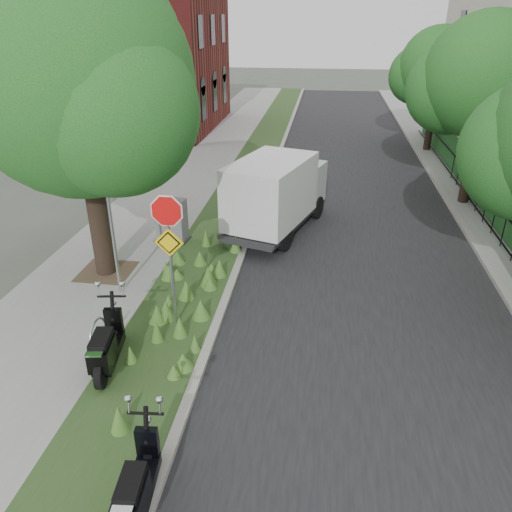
{
  "coord_description": "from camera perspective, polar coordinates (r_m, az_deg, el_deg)",
  "views": [
    {
      "loc": [
        1.7,
        -8.62,
        6.52
      ],
      "look_at": [
        0.26,
        1.93,
        1.3
      ],
      "focal_mm": 35.0,
      "sensor_mm": 36.0,
      "label": 1
    }
  ],
  "objects": [
    {
      "name": "far_tree_b",
      "position": [
        19.51,
        24.5,
        17.59
      ],
      "size": [
        4.83,
        4.31,
        6.56
      ],
      "color": "black",
      "rests_on": "ground"
    },
    {
      "name": "fence_far",
      "position": [
        20.28,
        23.32,
        7.19
      ],
      "size": [
        0.04,
        24.0,
        1.0
      ],
      "color": "black",
      "rests_on": "ground"
    },
    {
      "name": "footpath_far",
      "position": [
        20.76,
        25.69,
        5.34
      ],
      "size": [
        3.2,
        60.0,
        0.12
      ],
      "primitive_type": "cube",
      "color": "gray",
      "rests_on": "ground"
    },
    {
      "name": "bare_post",
      "position": [
        12.33,
        -16.27,
        4.12
      ],
      "size": [
        0.08,
        0.08,
        4.0
      ],
      "color": "#A5A8AD",
      "rests_on": "ground"
    },
    {
      "name": "far_tree_c",
      "position": [
        27.3,
        19.97,
        19.27
      ],
      "size": [
        4.37,
        3.89,
        5.93
      ],
      "color": "black",
      "rests_on": "ground"
    },
    {
      "name": "brick_building",
      "position": [
        32.69,
        -13.22,
        21.43
      ],
      "size": [
        9.4,
        10.4,
        8.3
      ],
      "color": "maroon",
      "rests_on": "ground"
    },
    {
      "name": "verge",
      "position": [
        19.97,
        -1.89,
        7.22
      ],
      "size": [
        2.0,
        60.0,
        0.12
      ],
      "primitive_type": "cube",
      "color": "#2A441D",
      "rests_on": "ground"
    },
    {
      "name": "scooter_far",
      "position": [
        7.81,
        -13.48,
        -24.78
      ],
      "size": [
        0.48,
        1.83,
        0.87
      ],
      "color": "black",
      "rests_on": "ground"
    },
    {
      "name": "kerb_far",
      "position": [
        20.29,
        21.12,
        5.77
      ],
      "size": [
        0.2,
        60.0,
        0.13
      ],
      "primitive_type": "cube",
      "color": "#9E9991",
      "rests_on": "ground"
    },
    {
      "name": "box_truck",
      "position": [
        16.05,
        2.35,
        7.42
      ],
      "size": [
        3.13,
        5.01,
        2.12
      ],
      "color": "#262628",
      "rests_on": "ground"
    },
    {
      "name": "road",
      "position": [
        19.77,
        11.16,
        6.37
      ],
      "size": [
        7.0,
        60.0,
        0.01
      ],
      "primitive_type": "cube",
      "color": "black",
      "rests_on": "ground"
    },
    {
      "name": "sidewalk_near",
      "position": [
        20.59,
        -9.53,
        7.46
      ],
      "size": [
        3.5,
        60.0,
        0.12
      ],
      "primitive_type": "cube",
      "color": "gray",
      "rests_on": "ground"
    },
    {
      "name": "street_tree_main",
      "position": [
        12.97,
        -19.67,
        17.08
      ],
      "size": [
        6.21,
        5.54,
        7.66
      ],
      "color": "black",
      "rests_on": "ground"
    },
    {
      "name": "hedge_far",
      "position": [
        20.48,
        25.21,
        7.01
      ],
      "size": [
        1.0,
        24.0,
        1.1
      ],
      "primitive_type": "cube",
      "color": "#1A481F",
      "rests_on": "footpath_far"
    },
    {
      "name": "kerb_near",
      "position": [
        19.83,
        0.98,
        7.11
      ],
      "size": [
        0.2,
        60.0,
        0.13
      ],
      "primitive_type": "cube",
      "color": "#9E9991",
      "rests_on": "ground"
    },
    {
      "name": "ground",
      "position": [
        10.94,
        -2.76,
        -10.5
      ],
      "size": [
        120.0,
        120.0,
        0.0
      ],
      "primitive_type": "plane",
      "color": "#4C5147",
      "rests_on": "ground"
    },
    {
      "name": "bike_hoop",
      "position": [
        10.95,
        -17.6,
        -8.66
      ],
      "size": [
        0.06,
        0.78,
        0.77
      ],
      "color": "#A5A8AD",
      "rests_on": "ground"
    },
    {
      "name": "utility_cabinet",
      "position": [
        15.57,
        -9.64,
        3.98
      ],
      "size": [
        1.06,
        0.77,
        1.32
      ],
      "color": "#262628",
      "rests_on": "ground"
    },
    {
      "name": "sign_assembly",
      "position": [
        10.58,
        -9.95,
        2.34
      ],
      "size": [
        0.94,
        0.08,
        3.22
      ],
      "color": "#A5A8AD",
      "rests_on": "ground"
    },
    {
      "name": "scooter_near",
      "position": [
        10.31,
        -16.76,
        -10.4
      ],
      "size": [
        0.6,
        1.95,
        0.93
      ],
      "color": "black",
      "rests_on": "ground"
    }
  ]
}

